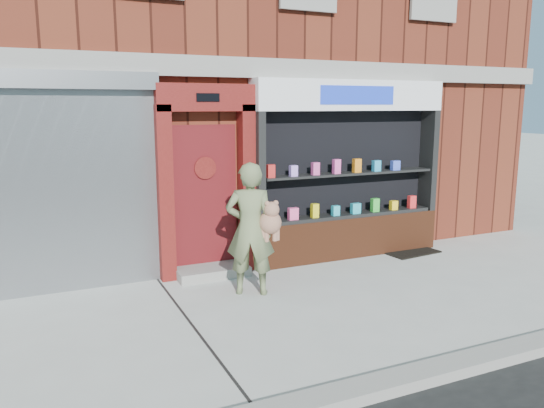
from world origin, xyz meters
TOP-DOWN VIEW (x-y plane):
  - ground at (0.00, 0.00)m, footprint 80.00×80.00m
  - curb at (0.00, -2.15)m, footprint 60.00×0.30m
  - building at (-0.00, 5.99)m, footprint 12.00×8.16m
  - shutter_bay at (-3.00, 1.93)m, footprint 3.10×0.30m
  - red_door_bay at (-0.75, 1.86)m, footprint 1.52×0.58m
  - pharmacy_bay at (1.75, 1.81)m, footprint 3.50×0.41m
  - woman at (-0.47, 0.76)m, footprint 0.81×0.69m
  - doormat at (2.90, 1.55)m, footprint 1.03×0.77m

SIDE VIEW (x-z plane):
  - ground at x=0.00m, z-range 0.00..0.00m
  - doormat at x=2.90m, z-range 0.00..0.02m
  - curb at x=0.00m, z-range 0.00..0.12m
  - woman at x=-0.47m, z-range 0.01..1.85m
  - pharmacy_bay at x=1.75m, z-range -0.13..2.87m
  - red_door_bay at x=-0.75m, z-range 0.01..2.91m
  - shutter_bay at x=-3.00m, z-range 0.20..3.24m
  - building at x=0.00m, z-range 0.00..8.00m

